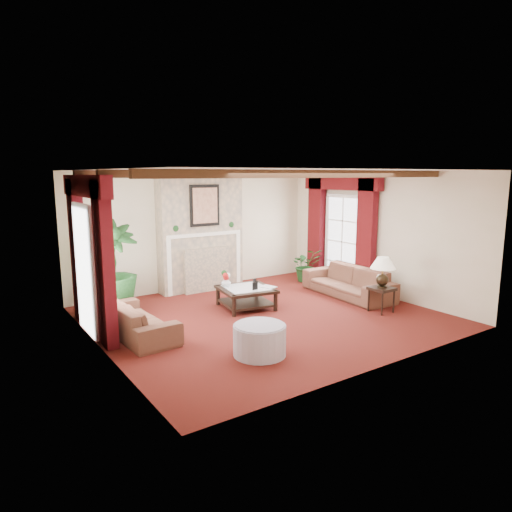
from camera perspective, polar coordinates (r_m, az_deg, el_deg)
floor at (r=8.63m, az=1.16°, el=-7.58°), size 6.00×6.00×0.00m
ceiling at (r=8.22m, az=1.23°, el=10.65°), size 6.00×6.00×0.00m
back_wall at (r=10.66m, az=-7.43°, el=3.19°), size 6.00×0.02×2.70m
left_wall at (r=7.04m, az=-19.13°, el=-0.89°), size 0.02×5.50×2.70m
right_wall at (r=10.33m, az=14.89°, el=2.71°), size 0.02×5.50×2.70m
ceiling_beams at (r=8.22m, az=1.23°, el=10.23°), size 6.00×3.00×0.12m
fireplace at (r=10.40m, az=-7.09°, el=10.48°), size 2.00×0.52×2.70m
french_door_left at (r=7.92m, az=-21.18°, el=5.85°), size 0.10×1.10×2.16m
french_door_right at (r=10.92m, az=10.99°, el=7.37°), size 0.10×1.10×2.16m
curtains_left at (r=7.93m, az=-20.59°, el=8.94°), size 0.20×2.40×2.55m
curtains_right at (r=10.83m, az=10.65°, el=9.58°), size 0.20×2.40×2.55m
sofa_left at (r=7.84m, az=-14.73°, el=-6.93°), size 1.96×0.74×0.74m
sofa_right at (r=10.16m, az=11.46°, el=-2.56°), size 2.26×0.90×0.86m
potted_palm at (r=9.07m, az=-17.61°, el=-3.88°), size 1.22×1.92×1.01m
small_plant at (r=11.40m, az=6.29°, el=-1.58°), size 1.23×1.26×0.64m
coffee_table at (r=9.13m, az=-1.25°, el=-5.25°), size 1.15×1.15×0.41m
side_table at (r=9.17m, az=15.38°, el=-5.28°), size 0.46×0.46×0.49m
ottoman at (r=6.82m, az=0.46°, el=-10.47°), size 0.78×0.78×0.46m
table_lamp at (r=9.04m, az=15.54°, el=-1.91°), size 0.48×0.48×0.61m
flower_vase at (r=9.15m, az=-3.75°, el=-3.29°), size 0.22×0.22×0.19m
book at (r=8.97m, az=1.07°, el=-3.15°), size 0.24×0.13×0.31m
photo_frame_a at (r=8.88m, az=-0.12°, el=-3.79°), size 0.12×0.02×0.16m
photo_frame_b at (r=9.32m, az=-0.16°, el=-3.22°), size 0.10×0.05×0.12m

